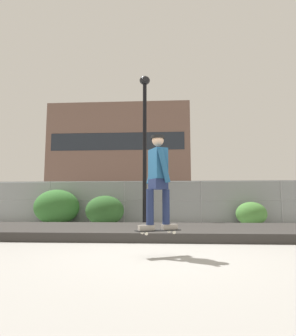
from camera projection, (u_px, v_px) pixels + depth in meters
ground_plane at (157, 257)px, 4.95m from camera, size 120.00×120.00×0.00m
gravel_berm at (161, 231)px, 8.31m from camera, size 11.81×3.59×0.23m
skateboard at (158, 231)px, 4.99m from camera, size 0.81×0.54×0.07m
skater at (158, 175)px, 5.10m from camera, size 0.69×0.62×1.68m
chain_fence at (162, 202)px, 12.37m from camera, size 16.66×0.06×1.85m
street_lamp at (145, 130)px, 11.93m from camera, size 0.44×0.44×6.22m
parked_car_near at (97, 204)px, 15.31m from camera, size 4.42×1.98×1.66m
parked_car_mid at (211, 204)px, 14.86m from camera, size 4.55×2.25×1.66m
library_building at (122, 160)px, 45.67m from camera, size 20.68×10.30×15.34m
shrub_left at (57, 207)px, 12.09m from camera, size 1.89×1.55×1.46m
shrub_center at (105, 211)px, 11.54m from camera, size 1.55×1.27×1.20m
shrub_right at (251, 214)px, 11.55m from camera, size 1.22×1.00×0.94m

